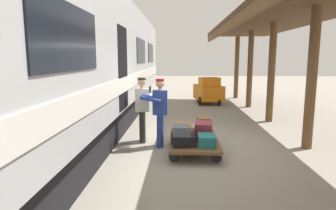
{
  "coord_description": "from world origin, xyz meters",
  "views": [
    {
      "loc": [
        0.7,
        7.09,
        2.19
      ],
      "look_at": [
        0.96,
        0.59,
        1.15
      ],
      "focal_mm": 31.17,
      "sensor_mm": 36.0,
      "label": 1
    }
  ],
  "objects_px": {
    "suitcase_slate_roller": "(181,130)",
    "baggage_tug": "(209,91)",
    "suitcase_red_plastic": "(204,135)",
    "train_car": "(62,64)",
    "suitcase_orange_carryall": "(183,128)",
    "porter_in_overalls": "(159,110)",
    "suitcase_cream_canvas": "(202,129)",
    "luggage_cart": "(193,140)",
    "suitcase_brown_leather": "(203,121)",
    "suitcase_burgundy_valise": "(204,127)",
    "porter_by_door": "(143,107)",
    "suitcase_teal_softside": "(206,140)",
    "suitcase_olive_duffel": "(183,135)",
    "suitcase_black_hardshell": "(183,140)"
  },
  "relations": [
    {
      "from": "porter_in_overalls",
      "to": "suitcase_red_plastic",
      "type": "bearing_deg",
      "value": 165.78
    },
    {
      "from": "train_car",
      "to": "suitcase_red_plastic",
      "type": "xyz_separation_m",
      "value": [
        -3.47,
        0.29,
        -1.67
      ]
    },
    {
      "from": "suitcase_black_hardshell",
      "to": "suitcase_red_plastic",
      "type": "height_order",
      "value": "suitcase_black_hardshell"
    },
    {
      "from": "suitcase_red_plastic",
      "to": "suitcase_slate_roller",
      "type": "xyz_separation_m",
      "value": [
        0.55,
        0.56,
        0.25
      ]
    },
    {
      "from": "suitcase_black_hardshell",
      "to": "suitcase_brown_leather",
      "type": "distance_m",
      "value": 1.31
    },
    {
      "from": "porter_in_overalls",
      "to": "suitcase_black_hardshell",
      "type": "bearing_deg",
      "value": 124.62
    },
    {
      "from": "suitcase_red_plastic",
      "to": "suitcase_orange_carryall",
      "type": "bearing_deg",
      "value": -48.23
    },
    {
      "from": "suitcase_orange_carryall",
      "to": "porter_in_overalls",
      "type": "bearing_deg",
      "value": 26.58
    },
    {
      "from": "porter_in_overalls",
      "to": "suitcase_brown_leather",
      "type": "bearing_deg",
      "value": -163.49
    },
    {
      "from": "suitcase_red_plastic",
      "to": "baggage_tug",
      "type": "height_order",
      "value": "baggage_tug"
    },
    {
      "from": "suitcase_brown_leather",
      "to": "porter_in_overalls",
      "type": "relative_size",
      "value": 0.29
    },
    {
      "from": "suitcase_burgundy_valise",
      "to": "porter_in_overalls",
      "type": "xyz_separation_m",
      "value": [
        1.08,
        -0.29,
        0.34
      ]
    },
    {
      "from": "train_car",
      "to": "baggage_tug",
      "type": "distance_m",
      "value": 8.4
    },
    {
      "from": "suitcase_olive_duffel",
      "to": "porter_by_door",
      "type": "distance_m",
      "value": 1.36
    },
    {
      "from": "porter_by_door",
      "to": "luggage_cart",
      "type": "bearing_deg",
      "value": 152.04
    },
    {
      "from": "suitcase_teal_softside",
      "to": "suitcase_slate_roller",
      "type": "distance_m",
      "value": 0.59
    },
    {
      "from": "suitcase_olive_duffel",
      "to": "baggage_tug",
      "type": "bearing_deg",
      "value": -100.19
    },
    {
      "from": "suitcase_teal_softside",
      "to": "suitcase_olive_duffel",
      "type": "bearing_deg",
      "value": -48.23
    },
    {
      "from": "suitcase_red_plastic",
      "to": "suitcase_slate_roller",
      "type": "distance_m",
      "value": 0.82
    },
    {
      "from": "luggage_cart",
      "to": "suitcase_olive_duffel",
      "type": "height_order",
      "value": "suitcase_olive_duffel"
    },
    {
      "from": "suitcase_black_hardshell",
      "to": "porter_by_door",
      "type": "distance_m",
      "value": 1.71
    },
    {
      "from": "porter_by_door",
      "to": "suitcase_slate_roller",
      "type": "bearing_deg",
      "value": 128.75
    },
    {
      "from": "suitcase_teal_softside",
      "to": "porter_in_overalls",
      "type": "height_order",
      "value": "porter_in_overalls"
    },
    {
      "from": "suitcase_slate_roller",
      "to": "baggage_tug",
      "type": "bearing_deg",
      "value": -99.75
    },
    {
      "from": "train_car",
      "to": "luggage_cart",
      "type": "height_order",
      "value": "train_car"
    },
    {
      "from": "suitcase_red_plastic",
      "to": "porter_by_door",
      "type": "relative_size",
      "value": 0.32
    },
    {
      "from": "suitcase_brown_leather",
      "to": "suitcase_burgundy_valise",
      "type": "relative_size",
      "value": 0.94
    },
    {
      "from": "train_car",
      "to": "suitcase_red_plastic",
      "type": "distance_m",
      "value": 3.87
    },
    {
      "from": "train_car",
      "to": "porter_in_overalls",
      "type": "bearing_deg",
      "value": 179.6
    },
    {
      "from": "suitcase_olive_duffel",
      "to": "suitcase_red_plastic",
      "type": "relative_size",
      "value": 1.16
    },
    {
      "from": "luggage_cart",
      "to": "suitcase_orange_carryall",
      "type": "bearing_deg",
      "value": -65.93
    },
    {
      "from": "suitcase_brown_leather",
      "to": "baggage_tug",
      "type": "relative_size",
      "value": 0.26
    },
    {
      "from": "suitcase_orange_carryall",
      "to": "train_car",
      "type": "bearing_deg",
      "value": 5.32
    },
    {
      "from": "train_car",
      "to": "suitcase_olive_duffel",
      "type": "height_order",
      "value": "train_car"
    },
    {
      "from": "suitcase_black_hardshell",
      "to": "luggage_cart",
      "type": "bearing_deg",
      "value": -114.07
    },
    {
      "from": "suitcase_black_hardshell",
      "to": "suitcase_brown_leather",
      "type": "bearing_deg",
      "value": -114.47
    },
    {
      "from": "train_car",
      "to": "suitcase_brown_leather",
      "type": "xyz_separation_m",
      "value": [
        -3.5,
        -0.32,
        -1.48
      ]
    },
    {
      "from": "suitcase_cream_canvas",
      "to": "train_car",
      "type": "bearing_deg",
      "value": 4.54
    },
    {
      "from": "porter_by_door",
      "to": "baggage_tug",
      "type": "bearing_deg",
      "value": -109.5
    },
    {
      "from": "luggage_cart",
      "to": "suitcase_olive_duffel",
      "type": "xyz_separation_m",
      "value": [
        0.25,
        -0.0,
        0.13
      ]
    },
    {
      "from": "porter_in_overalls",
      "to": "suitcase_cream_canvas",
      "type": "bearing_deg",
      "value": -165.02
    },
    {
      "from": "suitcase_olive_duffel",
      "to": "suitcase_brown_leather",
      "type": "relative_size",
      "value": 1.28
    },
    {
      "from": "suitcase_olive_duffel",
      "to": "suitcase_slate_roller",
      "type": "xyz_separation_m",
      "value": [
        0.04,
        0.56,
        0.25
      ]
    },
    {
      "from": "train_car",
      "to": "suitcase_brown_leather",
      "type": "relative_size",
      "value": 39.18
    },
    {
      "from": "suitcase_orange_carryall",
      "to": "suitcase_slate_roller",
      "type": "distance_m",
      "value": 1.16
    },
    {
      "from": "train_car",
      "to": "suitcase_burgundy_valise",
      "type": "distance_m",
      "value": 3.77
    },
    {
      "from": "baggage_tug",
      "to": "suitcase_olive_duffel",
      "type": "bearing_deg",
      "value": 79.81
    },
    {
      "from": "suitcase_olive_duffel",
      "to": "suitcase_black_hardshell",
      "type": "bearing_deg",
      "value": 90.0
    },
    {
      "from": "baggage_tug",
      "to": "luggage_cart",
      "type": "bearing_deg",
      "value": 81.74
    },
    {
      "from": "suitcase_orange_carryall",
      "to": "suitcase_red_plastic",
      "type": "bearing_deg",
      "value": 131.77
    }
  ]
}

